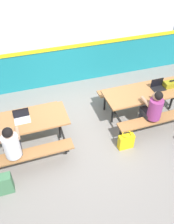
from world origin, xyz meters
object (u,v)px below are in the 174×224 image
at_px(student_further, 153,108).
at_px(laptop_silver, 22,118).
at_px(toolbox_grey, 172,84).
at_px(picnic_table_right, 145,97).
at_px(laptop_dark, 158,87).
at_px(backpack_dark, 4,184).
at_px(picnic_table_left, 20,127).
at_px(student_nearer, 12,145).
at_px(tote_bag_bright, 126,141).

distance_m(student_further, laptop_silver, 2.79).
bearing_deg(toolbox_grey, picnic_table_right, -179.31).
distance_m(laptop_dark, backpack_dark, 3.96).
bearing_deg(laptop_dark, student_further, -127.44).
relative_size(picnic_table_left, student_nearer, 1.66).
relative_size(laptop_dark, toolbox_grey, 0.81).
bearing_deg(backpack_dark, picnic_table_right, 18.54).
height_order(student_nearer, student_further, same).
xyz_separation_m(picnic_table_right, toolbox_grey, (0.68, 0.01, 0.23)).
height_order(picnic_table_left, laptop_dark, laptop_dark).
bearing_deg(student_nearer, laptop_dark, 11.90).
bearing_deg(tote_bag_bright, toolbox_grey, 29.38).
bearing_deg(student_nearer, laptop_silver, 66.25).
relative_size(laptop_silver, backpack_dark, 0.73).
distance_m(picnic_table_left, laptop_silver, 0.23).
distance_m(picnic_table_left, tote_bag_bright, 2.27).
distance_m(laptop_silver, toolbox_grey, 3.56).
relative_size(student_nearer, toolbox_grey, 3.02).
bearing_deg(laptop_silver, picnic_table_right, 1.85).
relative_size(laptop_silver, laptop_dark, 1.00).
relative_size(student_nearer, student_further, 1.00).
bearing_deg(picnic_table_left, toolbox_grey, 2.20).
bearing_deg(student_nearer, student_further, 2.51).
relative_size(student_further, laptop_dark, 3.74).
distance_m(student_nearer, student_further, 3.02).
bearing_deg(toolbox_grey, laptop_dark, 174.64).
height_order(backpack_dark, tote_bag_bright, backpack_dark).
bearing_deg(student_nearer, picnic_table_left, 71.96).
distance_m(picnic_table_right, laptop_silver, 2.89).
bearing_deg(laptop_dark, picnic_table_right, -172.83).
xyz_separation_m(student_nearer, laptop_dark, (3.47, 0.73, 0.08)).
relative_size(laptop_silver, tote_bag_bright, 0.75).
bearing_deg(student_further, tote_bag_bright, -157.72).
height_order(picnic_table_right, backpack_dark, picnic_table_right).
bearing_deg(picnic_table_right, student_further, -103.12).
xyz_separation_m(picnic_table_right, student_further, (-0.13, -0.56, 0.13)).
distance_m(picnic_table_left, student_nearer, 0.60).
bearing_deg(student_further, picnic_table_right, 76.88).
relative_size(picnic_table_right, student_nearer, 1.66).
bearing_deg(backpack_dark, picnic_table_left, 66.07).
bearing_deg(student_further, student_nearer, -177.49).
bearing_deg(student_nearer, picnic_table_right, 12.39).
relative_size(picnic_table_left, backpack_dark, 4.57).
distance_m(laptop_silver, tote_bag_bright, 2.25).
distance_m(student_further, laptop_dark, 0.76).
distance_m(laptop_silver, backpack_dark, 1.31).
relative_size(student_nearer, laptop_dark, 3.74).
bearing_deg(laptop_silver, tote_bag_bright, -20.39).
xyz_separation_m(picnic_table_left, toolbox_grey, (3.64, 0.14, 0.23)).
relative_size(picnic_table_left, student_further, 1.66).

